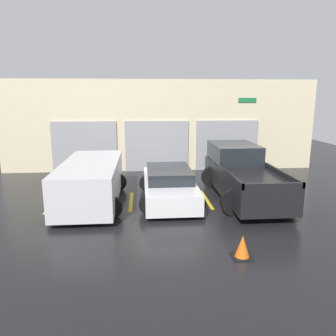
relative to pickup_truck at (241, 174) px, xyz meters
name	(u,v)px	position (x,y,z in m)	size (l,w,h in m)	color
ground_plane	(165,186)	(-2.75, 1.60, -0.86)	(28.00, 28.00, 0.00)	black
shophouse_building	(160,126)	(-2.76, 4.88, 1.36)	(15.73, 0.68, 4.52)	beige
pickup_truck	(241,174)	(0.00, 0.00, 0.00)	(2.52, 5.34, 1.83)	black
sedan_white	(169,185)	(-2.75, -0.31, -0.29)	(2.17, 4.24, 1.18)	white
sedan_side	(91,181)	(-5.50, -0.33, -0.06)	(2.32, 4.92, 1.47)	silver
parking_stripe_far_left	(53,203)	(-6.88, -0.33, -0.86)	(0.12, 2.20, 0.01)	gold
parking_stripe_left	(131,201)	(-4.13, -0.33, -0.86)	(0.12, 2.20, 0.01)	gold
parking_stripe_centre	(206,199)	(-1.38, -0.33, -0.86)	(0.12, 2.20, 0.01)	gold
parking_stripe_right	(279,198)	(1.38, -0.33, -0.86)	(0.12, 2.20, 0.01)	gold
traffic_cone	(242,247)	(-1.41, -4.75, -0.61)	(0.47, 0.47, 0.55)	black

